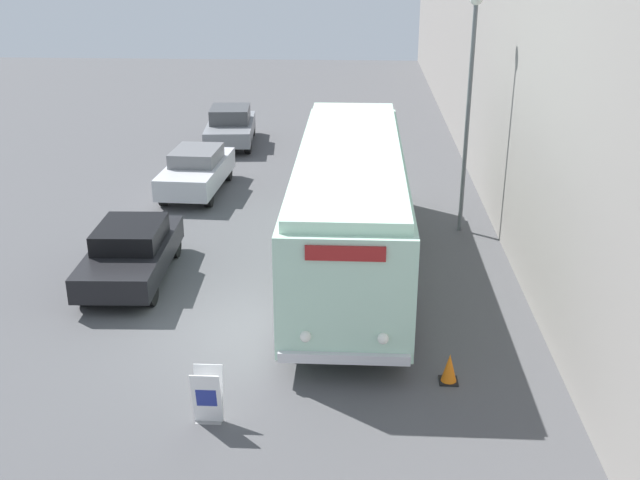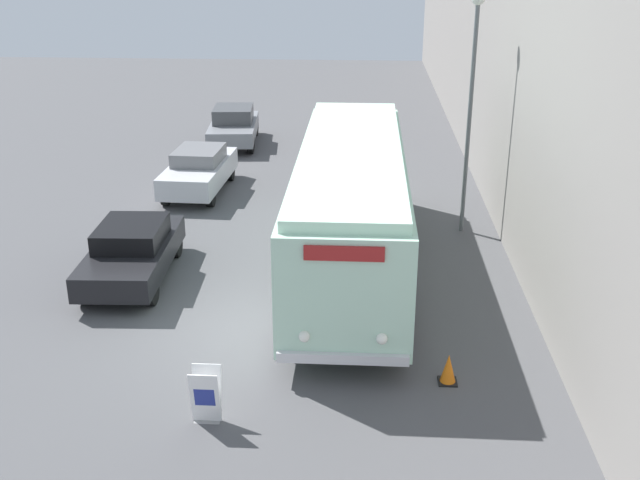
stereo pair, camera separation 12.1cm
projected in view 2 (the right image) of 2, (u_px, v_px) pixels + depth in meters
The scene contains 9 objects.
ground_plane at pixel (262, 332), 16.22m from camera, with size 80.00×80.00×0.00m, color #4C4C4F.
building_wall_right at pixel (495, 68), 23.58m from camera, with size 0.30×60.00×8.32m.
vintage_bus at pixel (351, 201), 18.72m from camera, with size 2.62×11.21×3.22m.
sign_board at pixel (206, 396), 13.02m from camera, with size 0.51×0.39×1.04m.
streetlamp at pixel (472, 83), 20.29m from camera, with size 0.36×0.36×6.67m.
parked_car_near at pixel (132, 251), 18.54m from camera, with size 1.98×4.33×1.41m.
parked_car_mid at pixel (199, 170), 24.99m from camera, with size 1.92×4.33×1.47m.
parked_car_far at pixel (234, 126), 30.92m from camera, with size 2.19×4.43×1.54m.
traffic_cone at pixel (448, 369), 14.25m from camera, with size 0.36×0.36×0.60m.
Camera 2 is at (2.13, -14.21, 7.87)m, focal length 42.00 mm.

